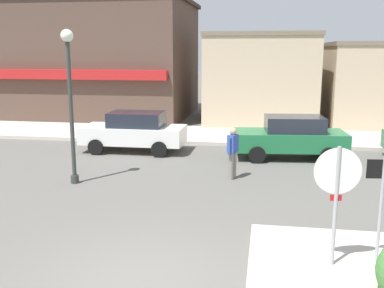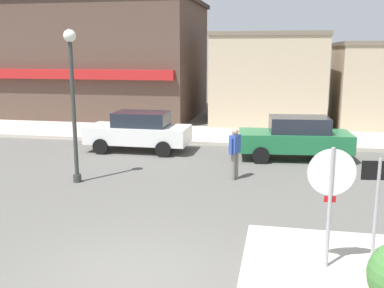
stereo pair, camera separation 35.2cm
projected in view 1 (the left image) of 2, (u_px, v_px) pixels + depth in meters
The scene contains 11 objects.
ground_plane at pixel (141, 281), 7.71m from camera, with size 160.00×160.00×0.00m, color #5B5954.
kerb_far at pixel (221, 135), 20.66m from camera, with size 80.00×4.00×0.15m, color beige.
stop_sign at pixel (336, 191), 7.74m from camera, with size 0.82×0.12×2.30m.
one_way_sign at pixel (381, 199), 7.86m from camera, with size 0.60×0.09×2.10m.
lamp_post at pixel (70, 84), 12.87m from camera, with size 0.36×0.36×4.54m.
parked_car_nearest at pixel (134, 131), 17.60m from camera, with size 4.00×1.88×1.56m.
parked_car_second at pixel (291, 137), 16.45m from camera, with size 4.15×2.18×1.56m.
pedestrian_crossing_near at pixel (233, 152), 13.73m from camera, with size 0.35×0.54×1.61m.
building_corner_shop at pixel (101, 59), 27.22m from camera, with size 11.04×8.85×6.84m.
building_storefront_left_near at pixel (261, 78), 24.65m from camera, with size 5.82×6.62×4.82m.
building_storefront_left_mid at pixel (383, 84), 23.52m from camera, with size 5.83×6.04×4.34m.
Camera 1 is at (2.02, -6.83, 3.88)m, focal length 42.00 mm.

